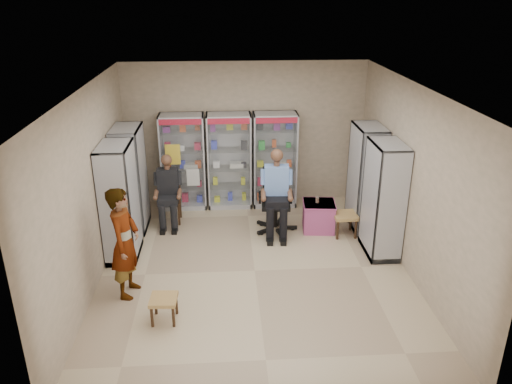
{
  "coord_description": "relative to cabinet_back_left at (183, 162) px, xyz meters",
  "views": [
    {
      "loc": [
        -0.46,
        -7.13,
        4.33
      ],
      "look_at": [
        0.07,
        0.7,
        1.12
      ],
      "focal_mm": 35.0,
      "sensor_mm": 36.0,
      "label": 1
    }
  ],
  "objects": [
    {
      "name": "woven_stool_a",
      "position": [
        3.07,
        -1.54,
        -0.78
      ],
      "size": [
        0.45,
        0.45,
        0.43
      ],
      "primitive_type": "cube",
      "rotation": [
        0.0,
        0.0,
        0.04
      ],
      "color": "#B5854C",
      "rests_on": "floor"
    },
    {
      "name": "cabinet_right_near",
      "position": [
        3.53,
        -2.23,
        0.0
      ],
      "size": [
        0.9,
        0.5,
        2.0
      ],
      "primitive_type": "cube",
      "rotation": [
        0.0,
        0.0,
        1.57
      ],
      "color": "#A5A7AC",
      "rests_on": "floor"
    },
    {
      "name": "cabinet_back_mid",
      "position": [
        0.95,
        0.0,
        0.0
      ],
      "size": [
        0.9,
        0.5,
        2.0
      ],
      "primitive_type": "cube",
      "color": "#B4B5BC",
      "rests_on": "floor"
    },
    {
      "name": "seated_shopkeeper",
      "position": [
        1.8,
        -1.3,
        -0.23
      ],
      "size": [
        0.55,
        0.74,
        1.55
      ],
      "primitive_type": null,
      "rotation": [
        0.0,
        0.0,
        -0.07
      ],
      "color": "#6DABD8",
      "rests_on": "floor"
    },
    {
      "name": "office_chair",
      "position": [
        1.8,
        -1.25,
        -0.39
      ],
      "size": [
        0.71,
        0.71,
        1.22
      ],
      "primitive_type": "cube",
      "rotation": [
        0.0,
        0.0,
        -0.07
      ],
      "color": "black",
      "rests_on": "floor"
    },
    {
      "name": "wooden_chair",
      "position": [
        -0.25,
        -0.73,
        -0.53
      ],
      "size": [
        0.42,
        0.42,
        0.94
      ],
      "primitive_type": "cube",
      "color": "#331B13",
      "rests_on": "floor"
    },
    {
      "name": "woven_stool_b",
      "position": [
        -0.05,
        -3.97,
        -0.82
      ],
      "size": [
        0.39,
        0.39,
        0.37
      ],
      "primitive_type": "cube",
      "rotation": [
        0.0,
        0.0,
        -0.06
      ],
      "color": "#A87B47",
      "rests_on": "floor"
    },
    {
      "name": "floor",
      "position": [
        1.3,
        -2.73,
        -1.0
      ],
      "size": [
        6.0,
        6.0,
        0.0
      ],
      "primitive_type": "plane",
      "color": "tan",
      "rests_on": "ground"
    },
    {
      "name": "cabinet_left_far",
      "position": [
        -0.93,
        -0.93,
        0.0
      ],
      "size": [
        0.9,
        0.5,
        2.0
      ],
      "primitive_type": "cube",
      "rotation": [
        0.0,
        0.0,
        -1.57
      ],
      "color": "#A5A9AD",
      "rests_on": "floor"
    },
    {
      "name": "cabinet_back_right",
      "position": [
        1.9,
        0.0,
        0.0
      ],
      "size": [
        0.9,
        0.5,
        2.0
      ],
      "primitive_type": "cube",
      "color": "#A5A7AC",
      "rests_on": "floor"
    },
    {
      "name": "cabinet_left_near",
      "position": [
        -0.93,
        -2.03,
        0.0
      ],
      "size": [
        0.9,
        0.5,
        2.0
      ],
      "primitive_type": "cube",
      "rotation": [
        0.0,
        0.0,
        -1.57
      ],
      "color": "#B4B6BB",
      "rests_on": "floor"
    },
    {
      "name": "room_shell",
      "position": [
        1.3,
        -2.73,
        0.97
      ],
      "size": [
        5.02,
        6.02,
        3.01
      ],
      "color": "#BDA68D",
      "rests_on": "ground"
    },
    {
      "name": "seated_customer",
      "position": [
        -0.25,
        -0.78,
        -0.33
      ],
      "size": [
        0.44,
        0.6,
        1.34
      ],
      "primitive_type": null,
      "color": "black",
      "rests_on": "floor"
    },
    {
      "name": "tea_glass",
      "position": [
        2.59,
        -1.26,
        -0.39
      ],
      "size": [
        0.07,
        0.07,
        0.1
      ],
      "primitive_type": "cylinder",
      "color": "#561207",
      "rests_on": "pink_trunk"
    },
    {
      "name": "cabinet_right_far",
      "position": [
        3.53,
        -1.13,
        0.0
      ],
      "size": [
        0.9,
        0.5,
        2.0
      ],
      "primitive_type": "cube",
      "rotation": [
        0.0,
        0.0,
        1.57
      ],
      "color": "#BABCC2",
      "rests_on": "floor"
    },
    {
      "name": "pink_trunk",
      "position": [
        2.62,
        -1.28,
        -0.72
      ],
      "size": [
        0.63,
        0.62,
        0.56
      ],
      "primitive_type": "cube",
      "rotation": [
        0.0,
        0.0,
        -0.1
      ],
      "color": "#9E3F78",
      "rests_on": "floor"
    },
    {
      "name": "cabinet_back_left",
      "position": [
        0.0,
        0.0,
        0.0
      ],
      "size": [
        0.9,
        0.5,
        2.0
      ],
      "primitive_type": "cube",
      "color": "#A1A3A8",
      "rests_on": "floor"
    },
    {
      "name": "standing_man",
      "position": [
        -0.65,
        -3.24,
        -0.14
      ],
      "size": [
        0.51,
        0.69,
        1.73
      ],
      "primitive_type": "imported",
      "rotation": [
        0.0,
        0.0,
        1.41
      ],
      "color": "#949497",
      "rests_on": "floor"
    }
  ]
}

